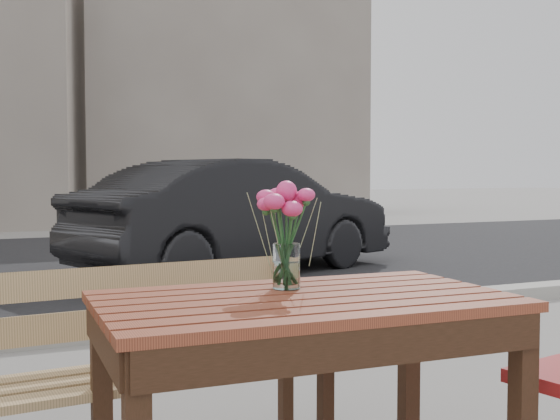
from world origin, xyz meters
The scene contains 6 objects.
street centered at (0.00, 5.06, 0.03)m, with size 30.00×8.12×0.12m.
backdrop_buildings centered at (0.17, 14.40, 3.60)m, with size 15.50×4.00×8.00m.
main_table centered at (0.11, 0.10, 0.63)m, with size 1.25×0.76×0.75m.
main_bench centered at (-0.24, 0.69, 0.51)m, with size 1.37×0.50×0.84m.
main_vase centered at (0.11, 0.24, 0.97)m, with size 0.19×0.19×0.34m.
parked_car centered at (1.97, 5.62, 0.63)m, with size 1.34×3.85×1.27m, color black.
Camera 1 is at (-0.80, -1.77, 1.12)m, focal length 45.00 mm.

